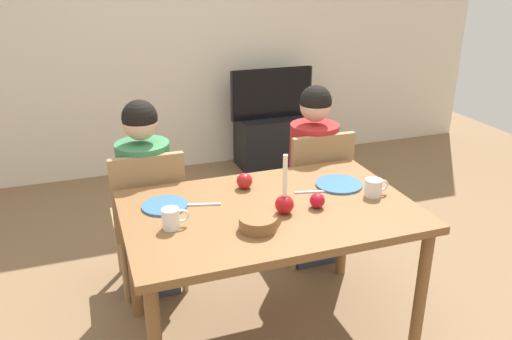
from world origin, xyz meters
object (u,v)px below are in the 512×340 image
candle_centerpiece (284,201)px  mug_left (172,218)px  plate_right (339,184)px  mug_right (374,188)px  tv (272,93)px  chair_right (314,189)px  tv_stand (271,141)px  dining_table (270,223)px  person_left_child (147,202)px  apple_near_candle (244,181)px  plate_left (165,206)px  bowl_walnuts (258,223)px  person_right_child (312,179)px  apple_by_left_plate (317,201)px  chair_left (149,214)px

candle_centerpiece → mug_left: bearing=176.7°
plate_right → mug_right: (0.11, -0.17, 0.04)m
mug_right → tv: bearing=81.6°
chair_right → mug_left: bearing=-147.3°
chair_right → tv_stand: 1.75m
dining_table → person_left_child: bearing=128.6°
tv → apple_near_candle: size_ratio=9.46×
mug_right → chair_right: bearing=91.0°
chair_right → plate_right: size_ratio=3.62×
tv_stand → mug_left: mug_left is taller
tv_stand → mug_right: size_ratio=4.95×
person_left_child → plate_left: 0.50m
person_left_child → candle_centerpiece: (0.55, -0.72, 0.24)m
candle_centerpiece → mug_right: size_ratio=2.28×
plate_left → bowl_walnuts: 0.50m
person_right_child → tv_stand: (0.36, 1.66, -0.33)m
plate_right → apple_near_candle: apple_near_candle is taller
chair_right → mug_left: (-1.02, -0.65, 0.29)m
dining_table → plate_right: plate_right is taller
bowl_walnuts → apple_by_left_plate: apple_by_left_plate is taller
chair_right → apple_by_left_plate: (-0.32, -0.68, 0.28)m
dining_table → candle_centerpiece: (0.04, -0.08, 0.15)m
chair_left → chair_right: bearing=0.0°
tv_stand → mug_right: bearing=-98.4°
apple_by_left_plate → plate_left: bearing=160.1°
tv → mug_left: tv is taller
plate_left → plate_right: same height
tv → candle_centerpiece: candle_centerpiece is taller
chair_left → tv_stand: 2.22m
mug_right → apple_near_candle: bearing=152.7°
tv_stand → person_right_child: bearing=-102.2°
chair_right → tv_stand: bearing=78.0°
chair_right → person_right_child: bearing=90.0°
candle_centerpiece → mug_left: size_ratio=2.39×
mug_right → dining_table: bearing=175.3°
dining_table → plate_right: bearing=16.1°
chair_left → plate_left: 0.50m
candle_centerpiece → apple_near_candle: bearing=104.7°
person_right_child → bowl_walnuts: person_right_child is taller
chair_right → mug_right: (0.01, -0.65, 0.28)m
tv_stand → candle_centerpiece: 2.59m
mug_left → apple_near_candle: mug_left is taller
tv → plate_left: tv is taller
tv_stand → apple_by_left_plate: bearing=-105.9°
candle_centerpiece → plate_right: candle_centerpiece is taller
apple_near_candle → mug_left: bearing=-145.3°
dining_table → tv: tv is taller
person_right_child → tv_stand: bearing=77.8°
plate_right → bowl_walnuts: 0.65m
plate_left → bowl_walnuts: bowl_walnuts is taller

